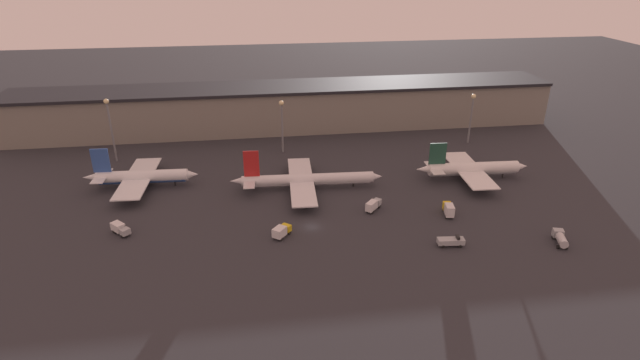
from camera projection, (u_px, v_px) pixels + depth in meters
ground at (312, 227)px, 136.48m from camera, size 600.00×600.00×0.00m
terminal_building at (286, 107)px, 209.65m from camera, size 223.60×24.65×18.23m
airplane_0 at (141, 177)px, 158.37m from camera, size 36.08×32.60×13.38m
airplane_1 at (306, 180)px, 157.40m from camera, size 48.44×36.80×13.33m
airplane_2 at (472, 169)px, 164.04m from camera, size 37.96×31.11×12.94m
service_vehicle_0 at (451, 241)px, 127.10m from camera, size 6.99×3.00×2.91m
service_vehicle_1 at (120, 228)px, 132.45m from camera, size 5.87×5.99×2.88m
service_vehicle_2 at (281, 231)px, 131.00m from camera, size 5.56×6.00×3.09m
service_vehicle_3 at (561, 238)px, 127.86m from camera, size 4.38×7.40×2.86m
service_vehicle_4 at (449, 209)px, 141.51m from camera, size 3.27×6.48×3.71m
service_vehicle_5 at (373, 205)px, 144.42m from camera, size 5.84×6.20×3.15m
lamp_post_0 at (110, 122)px, 173.39m from camera, size 1.80×1.80×22.91m
lamp_post_1 at (282, 119)px, 181.84m from camera, size 1.80×1.80×19.92m
lamp_post_2 at (472, 111)px, 191.37m from camera, size 1.80×1.80×19.57m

